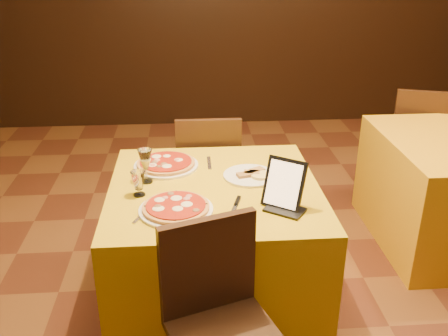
{
  "coord_description": "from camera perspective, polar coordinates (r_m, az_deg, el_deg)",
  "views": [
    {
      "loc": [
        -0.69,
        -2.06,
        1.91
      ],
      "look_at": [
        -0.51,
        0.27,
        0.86
      ],
      "focal_mm": 40.0,
      "sensor_mm": 36.0,
      "label": 1
    }
  ],
  "objects": [
    {
      "name": "floor",
      "position": [
        2.89,
        11.16,
        -17.77
      ],
      "size": [
        6.0,
        7.0,
        0.01
      ],
      "primitive_type": "cube",
      "color": "#5E2D19",
      "rests_on": "ground"
    },
    {
      "name": "wine_glass",
      "position": [
        2.65,
        -8.93,
        0.26
      ],
      "size": [
        0.1,
        0.1,
        0.19
      ],
      "primitive_type": null,
      "rotation": [
        0.0,
        0.0,
        -0.2
      ],
      "color": "#F0ED88",
      "rests_on": "main_table"
    },
    {
      "name": "main_table",
      "position": [
        2.81,
        -1.06,
        -8.94
      ],
      "size": [
        1.1,
        1.1,
        0.75
      ],
      "primitive_type": "cube",
      "color": "gold",
      "rests_on": "floor"
    },
    {
      "name": "pizza_near",
      "position": [
        2.38,
        -5.52,
        -4.61
      ],
      "size": [
        0.35,
        0.35,
        0.03
      ],
      "rotation": [
        0.0,
        0.0,
        -0.01
      ],
      "color": "white",
      "rests_on": "main_table"
    },
    {
      "name": "fork_far",
      "position": [
        2.89,
        -1.7,
        0.57
      ],
      "size": [
        0.02,
        0.18,
        0.01
      ],
      "primitive_type": "cube",
      "rotation": [
        0.0,
        0.0,
        1.56
      ],
      "color": "silver",
      "rests_on": "main_table"
    },
    {
      "name": "water_glass",
      "position": [
        2.53,
        -9.74,
        -1.77
      ],
      "size": [
        0.08,
        0.08,
        0.13
      ],
      "primitive_type": null,
      "rotation": [
        0.0,
        0.0,
        0.32
      ],
      "color": "white",
      "rests_on": "main_table"
    },
    {
      "name": "chair_main_far",
      "position": [
        3.47,
        -1.86,
        -0.57
      ],
      "size": [
        0.41,
        0.41,
        0.91
      ],
      "primitive_type": null,
      "rotation": [
        0.0,
        0.0,
        3.14
      ],
      "color": "black",
      "rests_on": "floor"
    },
    {
      "name": "cutlet_dish",
      "position": [
        2.72,
        2.98,
        -0.77
      ],
      "size": [
        0.29,
        0.29,
        0.03
      ],
      "rotation": [
        0.0,
        0.0,
        -0.43
      ],
      "color": "white",
      "rests_on": "main_table"
    },
    {
      "name": "fork_near",
      "position": [
        2.36,
        -9.47,
        -5.44
      ],
      "size": [
        0.07,
        0.14,
        0.01
      ],
      "primitive_type": "cube",
      "rotation": [
        0.0,
        0.0,
        1.16
      ],
      "color": "silver",
      "rests_on": "main_table"
    },
    {
      "name": "knife",
      "position": [
        2.38,
        1.16,
        -4.8
      ],
      "size": [
        0.09,
        0.25,
        0.01
      ],
      "primitive_type": "cube",
      "rotation": [
        0.0,
        0.0,
        1.27
      ],
      "color": "#BBBAC1",
      "rests_on": "main_table"
    },
    {
      "name": "pizza_far",
      "position": [
        2.86,
        -6.65,
        0.42
      ],
      "size": [
        0.37,
        0.37,
        0.03
      ],
      "rotation": [
        0.0,
        0.0,
        -0.28
      ],
      "color": "white",
      "rests_on": "main_table"
    },
    {
      "name": "chair_side_far",
      "position": [
        4.37,
        20.97,
        3.08
      ],
      "size": [
        0.45,
        0.45,
        0.91
      ],
      "primitive_type": null,
      "rotation": [
        0.0,
        0.0,
        2.84
      ],
      "color": "black",
      "rests_on": "floor"
    },
    {
      "name": "tablet",
      "position": [
        2.39,
        6.88,
        -1.8
      ],
      "size": [
        0.22,
        0.19,
        0.24
      ],
      "primitive_type": "cube",
      "rotation": [
        -0.35,
        0.0,
        -0.61
      ],
      "color": "black",
      "rests_on": "main_table"
    }
  ]
}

